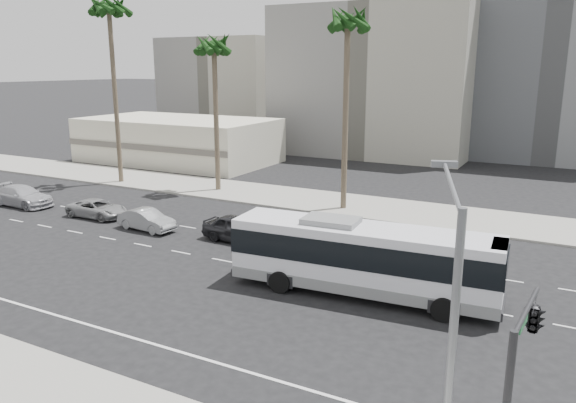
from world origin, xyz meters
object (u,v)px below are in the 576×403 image
Objects in this scene: car_d at (22,196)px; car_c at (97,209)px; palm_near at (348,26)px; palm_far at (109,11)px; city_bus at (363,257)px; traffic_signal at (532,323)px; palm_mid at (214,50)px; car_a at (239,229)px; car_b at (147,220)px; streetlight_corner at (451,324)px.

car_c is at bearing -87.63° from car_d.
palm_far reaches higher than palm_near.
city_bus is 30.57m from car_d.
palm_mid reaches higher than traffic_signal.
car_d is at bearing 168.33° from city_bus.
car_d is 0.32× the size of palm_far.
palm_near is (2.72, 10.68, 12.87)m from car_a.
traffic_signal is at bearing -116.93° from car_c.
palm_mid reaches higher than car_c.
palm_far is at bearing -178.63° from palm_near.
palm_near is at bearing 125.96° from traffic_signal.
city_bus is 2.78× the size of car_c.
palm_far is at bearing -2.15° from car_d.
car_a reaches higher than car_d.
palm_near reaches higher than car_c.
car_b is 22.59m from palm_far.
car_b is at bearing -40.01° from palm_far.
car_c is 32.70m from streetlight_corner.
palm_near is at bearing 97.92° from streetlight_corner.
car_d is 40.99m from traffic_signal.
car_a is at bearing -89.07° from car_d.
car_a is at bearing -104.28° from palm_near.
car_c is (-12.48, 0.04, -0.19)m from car_a.
palm_far is (-19.98, 10.14, 14.78)m from car_a.
car_d is at bearing 164.51° from traffic_signal.
city_bus is 20.34m from palm_near.
palm_near is (15.20, 10.64, 13.06)m from car_c.
car_d is 1.01× the size of traffic_signal.
streetlight_corner is 1.49× the size of traffic_signal.
palm_far is (-10.26, -1.44, 3.40)m from palm_mid.
car_d is 0.68× the size of streetlight_corner.
streetlight_corner is at bearing -45.93° from palm_mid.
palm_near is at bearing 1.37° from palm_far.
palm_mid is (-2.74, 12.35, 11.51)m from car_b.
car_a is 26.84m from palm_far.
palm_mid reaches higher than car_b.
car_b is at bearing 128.53° from streetlight_corner.
palm_mid is (-27.69, 25.73, 7.63)m from traffic_signal.
palm_mid is at bearing -41.86° from car_d.
city_bus is 13.03m from traffic_signal.
car_a is at bearing 146.18° from traffic_signal.
city_bus is 3.03× the size of car_b.
traffic_signal is at bearing -54.73° from city_bus.
car_b is 19.85m from palm_near.
city_bus reaches higher than car_a.
traffic_signal is at bearing -42.90° from palm_mid.
car_d reaches higher than car_b.
palm_mid is at bearing 7.98° from palm_far.
car_a is 18.92m from palm_mid.
palm_near is (9.70, 11.45, 13.00)m from car_b.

